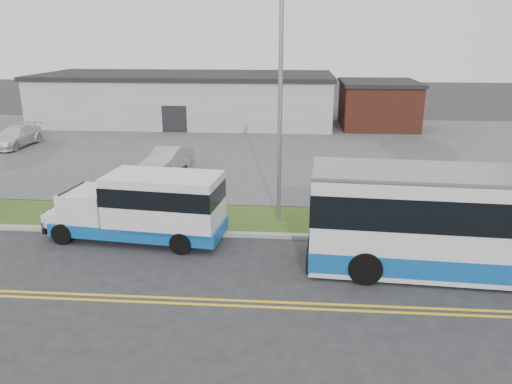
# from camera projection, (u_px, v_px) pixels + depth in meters

# --- Properties ---
(ground) EXTENTS (140.00, 140.00, 0.00)m
(ground) POSITION_uv_depth(u_px,v_px,m) (196.00, 246.00, 18.63)
(ground) COLOR #28282B
(ground) RESTS_ON ground
(lane_line_north) EXTENTS (70.00, 0.12, 0.01)m
(lane_line_north) POSITION_uv_depth(u_px,v_px,m) (171.00, 298.00, 14.97)
(lane_line_north) COLOR gold
(lane_line_north) RESTS_ON ground
(lane_line_south) EXTENTS (70.00, 0.12, 0.01)m
(lane_line_south) POSITION_uv_depth(u_px,v_px,m) (168.00, 303.00, 14.68)
(lane_line_south) COLOR gold
(lane_line_south) RESTS_ON ground
(curb) EXTENTS (80.00, 0.30, 0.15)m
(curb) POSITION_uv_depth(u_px,v_px,m) (201.00, 233.00, 19.65)
(curb) COLOR #9E9B93
(curb) RESTS_ON ground
(verge) EXTENTS (80.00, 3.30, 0.10)m
(verge) POSITION_uv_depth(u_px,v_px,m) (209.00, 218.00, 21.37)
(verge) COLOR #2D4416
(verge) RESTS_ON ground
(parking_lot) EXTENTS (80.00, 25.00, 0.10)m
(parking_lot) POSITION_uv_depth(u_px,v_px,m) (243.00, 147.00, 34.78)
(parking_lot) COLOR #4C4C4F
(parking_lot) RESTS_ON ground
(commercial_building) EXTENTS (25.40, 10.40, 4.35)m
(commercial_building) POSITION_uv_depth(u_px,v_px,m) (187.00, 98.00, 44.09)
(commercial_building) COLOR #9E9E99
(commercial_building) RESTS_ON ground
(brick_wing) EXTENTS (6.30, 7.30, 3.90)m
(brick_wing) POSITION_uv_depth(u_px,v_px,m) (378.00, 104.00, 41.96)
(brick_wing) COLOR brown
(brick_wing) RESTS_ON ground
(streetlight_near) EXTENTS (0.35, 1.53, 9.50)m
(streetlight_near) POSITION_uv_depth(u_px,v_px,m) (280.00, 97.00, 19.42)
(streetlight_near) COLOR gray
(streetlight_near) RESTS_ON verge
(shuttle_bus) EXTENTS (7.04, 2.96, 2.62)m
(shuttle_bus) POSITION_uv_depth(u_px,v_px,m) (148.00, 205.00, 18.85)
(shuttle_bus) COLOR #0E4C98
(shuttle_bus) RESTS_ON ground
(transit_bus) EXTENTS (12.53, 3.66, 3.43)m
(transit_bus) POSITION_uv_depth(u_px,v_px,m) (503.00, 224.00, 16.00)
(transit_bus) COLOR silver
(transit_bus) RESTS_ON ground
(pedestrian) EXTENTS (0.74, 0.64, 1.70)m
(pedestrian) POSITION_uv_depth(u_px,v_px,m) (148.00, 204.00, 20.32)
(pedestrian) COLOR black
(pedestrian) RESTS_ON verge
(parked_car_a) EXTENTS (2.34, 4.47, 1.40)m
(parked_car_a) POSITION_uv_depth(u_px,v_px,m) (167.00, 160.00, 28.23)
(parked_car_a) COLOR #A1A3A8
(parked_car_a) RESTS_ON parking_lot
(parked_car_b) EXTENTS (2.13, 4.86, 1.39)m
(parked_car_b) POSITION_uv_depth(u_px,v_px,m) (15.00, 136.00, 34.69)
(parked_car_b) COLOR silver
(parked_car_b) RESTS_ON parking_lot
(grocery_bag_left) EXTENTS (0.32, 0.32, 0.32)m
(grocery_bag_left) POSITION_uv_depth(u_px,v_px,m) (140.00, 222.00, 20.32)
(grocery_bag_left) COLOR white
(grocery_bag_left) RESTS_ON verge
(grocery_bag_right) EXTENTS (0.32, 0.32, 0.32)m
(grocery_bag_right) POSITION_uv_depth(u_px,v_px,m) (158.00, 218.00, 20.75)
(grocery_bag_right) COLOR white
(grocery_bag_right) RESTS_ON verge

